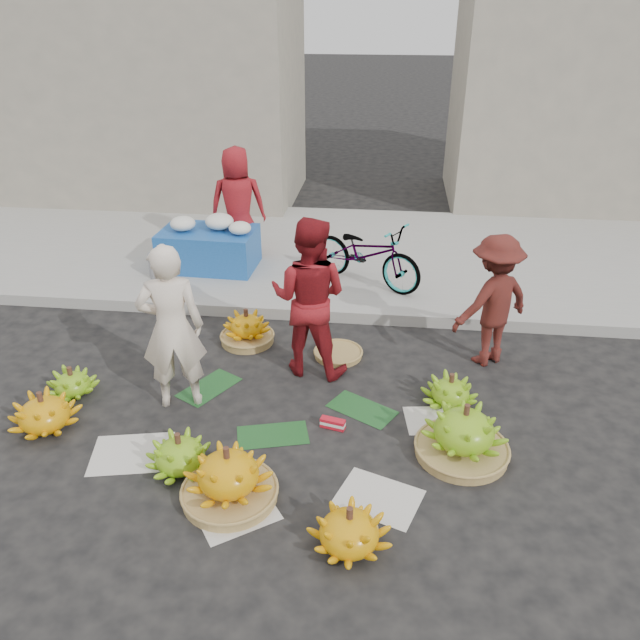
# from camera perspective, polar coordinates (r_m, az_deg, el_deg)

# --- Properties ---
(ground) EXTENTS (80.00, 80.00, 0.00)m
(ground) POSITION_cam_1_polar(r_m,az_deg,el_deg) (6.03, -3.05, -9.38)
(ground) COLOR black
(ground) RESTS_ON ground
(curb) EXTENTS (40.00, 0.25, 0.15)m
(curb) POSITION_cam_1_polar(r_m,az_deg,el_deg) (7.84, -0.47, 0.75)
(curb) COLOR gray
(curb) RESTS_ON ground
(sidewalk) EXTENTS (40.00, 4.00, 0.12)m
(sidewalk) POSITION_cam_1_polar(r_m,az_deg,el_deg) (9.75, 1.04, 6.25)
(sidewalk) COLOR gray
(sidewalk) RESTS_ON ground
(building_left) EXTENTS (6.00, 3.00, 4.00)m
(building_left) POSITION_cam_1_polar(r_m,az_deg,el_deg) (12.99, -16.44, 19.49)
(building_left) COLOR gray
(building_left) RESTS_ON sidewalk
(building_right) EXTENTS (5.00, 3.00, 5.00)m
(building_right) POSITION_cam_1_polar(r_m,az_deg,el_deg) (13.00, 24.43, 20.50)
(building_right) COLOR gray
(building_right) RESTS_ON sidewalk
(newspaper_scatter) EXTENTS (3.20, 1.80, 0.00)m
(newspaper_scatter) POSITION_cam_1_polar(r_m,az_deg,el_deg) (5.42, -4.46, -14.42)
(newspaper_scatter) COLOR silver
(newspaper_scatter) RESTS_ON ground
(banana_leaves) EXTENTS (2.00, 1.00, 0.00)m
(banana_leaves) POSITION_cam_1_polar(r_m,az_deg,el_deg) (6.20, -3.67, -8.17)
(banana_leaves) COLOR #17461E
(banana_leaves) RESTS_ON ground
(banana_bunch_0) EXTENTS (0.66, 0.66, 0.40)m
(banana_bunch_0) POSITION_cam_1_polar(r_m,az_deg,el_deg) (6.39, -23.94, -7.73)
(banana_bunch_0) COLOR #E5A30B
(banana_bunch_0) RESTS_ON ground
(banana_bunch_1) EXTENTS (0.77, 0.77, 0.37)m
(banana_bunch_1) POSITION_cam_1_polar(r_m,az_deg,el_deg) (5.55, -12.72, -11.84)
(banana_bunch_1) COLOR #5E9F16
(banana_bunch_1) RESTS_ON ground
(banana_bunch_2) EXTENTS (0.86, 0.86, 0.51)m
(banana_bunch_2) POSITION_cam_1_polar(r_m,az_deg,el_deg) (5.16, -8.38, -13.95)
(banana_bunch_2) COLOR olive
(banana_bunch_2) RESTS_ON ground
(banana_bunch_3) EXTENTS (0.77, 0.77, 0.38)m
(banana_bunch_3) POSITION_cam_1_polar(r_m,az_deg,el_deg) (4.79, 2.69, -18.65)
(banana_bunch_3) COLOR #E5A30B
(banana_bunch_3) RESTS_ON ground
(banana_bunch_4) EXTENTS (0.89, 0.89, 0.53)m
(banana_bunch_4) POSITION_cam_1_polar(r_m,az_deg,el_deg) (5.65, 13.01, -10.03)
(banana_bunch_4) COLOR olive
(banana_bunch_4) RESTS_ON ground
(banana_bunch_5) EXTENTS (0.57, 0.57, 0.33)m
(banana_bunch_5) POSITION_cam_1_polar(r_m,az_deg,el_deg) (6.34, 11.84, -6.33)
(banana_bunch_5) COLOR #5E9F16
(banana_bunch_5) RESTS_ON ground
(banana_bunch_6) EXTENTS (0.59, 0.59, 0.32)m
(banana_bunch_6) POSITION_cam_1_polar(r_m,az_deg,el_deg) (6.82, -21.72, -5.35)
(banana_bunch_6) COLOR #5E9F16
(banana_bunch_6) RESTS_ON ground
(banana_bunch_7) EXTENTS (0.61, 0.61, 0.43)m
(banana_bunch_7) POSITION_cam_1_polar(r_m,az_deg,el_deg) (7.29, -6.71, -0.76)
(banana_bunch_7) COLOR olive
(banana_bunch_7) RESTS_ON ground
(basket_spare) EXTENTS (0.70, 0.70, 0.06)m
(basket_spare) POSITION_cam_1_polar(r_m,az_deg,el_deg) (7.03, 1.68, -3.10)
(basket_spare) COLOR olive
(basket_spare) RESTS_ON ground
(incense_stack) EXTENTS (0.25, 0.13, 0.10)m
(incense_stack) POSITION_cam_1_polar(r_m,az_deg,el_deg) (5.93, 1.18, -9.43)
(incense_stack) COLOR red
(incense_stack) RESTS_ON ground
(vendor_cream) EXTENTS (0.70, 0.56, 1.68)m
(vendor_cream) POSITION_cam_1_polar(r_m,az_deg,el_deg) (6.02, -13.41, -0.72)
(vendor_cream) COLOR #F1E0CB
(vendor_cream) RESTS_ON ground
(vendor_red) EXTENTS (0.94, 0.78, 1.72)m
(vendor_red) POSITION_cam_1_polar(r_m,az_deg,el_deg) (6.40, -1.00, 2.06)
(vendor_red) COLOR maroon
(vendor_red) RESTS_ON ground
(man_striped) EXTENTS (1.09, 0.99, 1.47)m
(man_striped) POSITION_cam_1_polar(r_m,az_deg,el_deg) (6.87, 15.54, 1.69)
(man_striped) COLOR maroon
(man_striped) RESTS_ON ground
(flower_table) EXTENTS (1.36, 0.88, 0.77)m
(flower_table) POSITION_cam_1_polar(r_m,az_deg,el_deg) (9.07, -10.07, 6.68)
(flower_table) COLOR #184B9C
(flower_table) RESTS_ON sidewalk
(grey_bucket) EXTENTS (0.30, 0.30, 0.34)m
(grey_bucket) POSITION_cam_1_polar(r_m,az_deg,el_deg) (8.94, -14.44, 4.89)
(grey_bucket) COLOR slate
(grey_bucket) RESTS_ON sidewalk
(flower_vendor) EXTENTS (0.89, 0.68, 1.63)m
(flower_vendor) POSITION_cam_1_polar(r_m,az_deg,el_deg) (9.22, -7.52, 10.50)
(flower_vendor) COLOR maroon
(flower_vendor) RESTS_ON sidewalk
(bicycle) EXTENTS (1.33, 1.73, 0.88)m
(bicycle) POSITION_cam_1_polar(r_m,az_deg,el_deg) (8.37, 4.26, 6.11)
(bicycle) COLOR gray
(bicycle) RESTS_ON sidewalk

